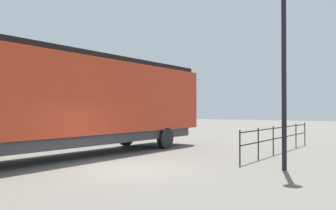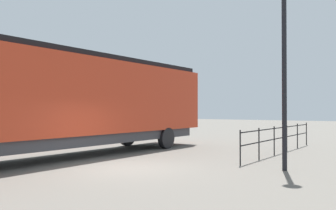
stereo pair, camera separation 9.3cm
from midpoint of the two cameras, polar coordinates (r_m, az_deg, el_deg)
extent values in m
plane|color=#666059|center=(12.73, -6.64, -9.90)|extent=(120.00, 120.00, 0.00)
cube|color=red|center=(15.85, -15.86, 1.33)|extent=(3.00, 16.67, 3.19)
cube|color=black|center=(21.00, -0.99, -0.51)|extent=(2.88, 2.68, 2.23)
cube|color=black|center=(16.00, -15.84, 7.48)|extent=(2.70, 16.00, 0.24)
cube|color=#38383D|center=(15.89, -15.88, -5.24)|extent=(2.70, 15.34, 0.45)
cylinder|color=black|center=(20.59, -6.77, -4.86)|extent=(0.30, 1.10, 1.10)
cylinder|color=black|center=(18.92, -0.58, -5.23)|extent=(0.30, 1.10, 1.10)
cylinder|color=black|center=(12.75, 17.61, 5.11)|extent=(0.16, 0.16, 6.64)
cube|color=black|center=(17.74, 17.04, -3.43)|extent=(0.04, 9.27, 0.04)
cube|color=black|center=(17.77, 17.05, -4.97)|extent=(0.04, 9.27, 0.04)
cylinder|color=black|center=(13.44, 11.07, -6.63)|extent=(0.05, 0.05, 1.29)
cylinder|color=black|center=(15.15, 13.87, -5.96)|extent=(0.05, 0.05, 1.29)
cylinder|color=black|center=(16.89, 16.10, -5.41)|extent=(0.05, 0.05, 1.29)
cylinder|color=black|center=(18.66, 17.91, -4.96)|extent=(0.05, 0.05, 1.29)
cylinder|color=black|center=(20.43, 19.40, -4.59)|extent=(0.05, 0.05, 1.29)
cylinder|color=black|center=(22.23, 20.65, -4.27)|extent=(0.05, 0.05, 1.29)
camera|label=1|loc=(0.05, -90.22, 0.00)|focal=38.66mm
camera|label=2|loc=(0.05, 89.78, 0.00)|focal=38.66mm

